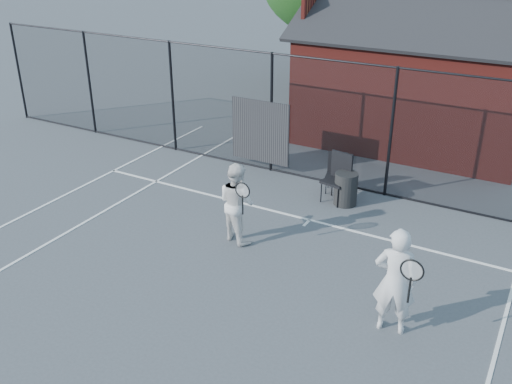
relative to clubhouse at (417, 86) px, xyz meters
The scene contains 9 objects.
ground 9.16m from the clubhouse, 93.18° to the right, with size 80.00×80.00×0.00m, color #484F52.
court_lines 10.46m from the clubhouse, 92.77° to the right, with size 11.02×18.00×0.01m.
fence 4.09m from the clubhouse, 101.37° to the right, with size 22.04×3.00×3.00m.
clubhouse is the anchor object (origin of this frame).
player_front 8.95m from the clubhouse, 76.57° to the right, with size 0.82×0.64×1.77m.
player_back 7.60m from the clubhouse, 101.00° to the right, with size 0.96×0.85×1.62m.
chair_left 4.59m from the clubhouse, 97.59° to the right, with size 0.44×0.46×0.91m, color black.
chair_right 5.03m from the clubhouse, 94.52° to the right, with size 0.53×0.55×1.11m, color black.
waste_bin 5.05m from the clubhouse, 91.57° to the right, with size 0.51×0.51×0.75m, color #262626.
Camera 1 is at (4.24, -6.91, 5.72)m, focal length 40.00 mm.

